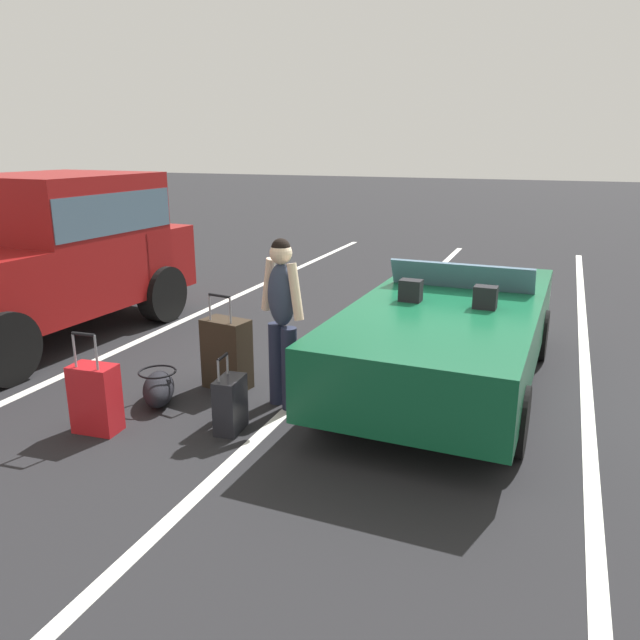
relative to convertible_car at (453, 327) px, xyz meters
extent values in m
plane|color=black|center=(-0.21, 0.01, -0.59)|extent=(80.00, 80.00, 0.00)
cube|color=silver|center=(-0.21, -1.39, -0.59)|extent=(18.00, 0.12, 0.01)
cube|color=silver|center=(-0.21, 1.31, -0.59)|extent=(18.00, 0.12, 0.01)
cube|color=silver|center=(-0.21, 4.01, -0.59)|extent=(18.00, 0.12, 0.01)
cube|color=#0F4C2D|center=(-0.21, 0.01, 0.03)|extent=(4.14, 1.86, 0.64)
cube|color=#0F4C2D|center=(1.23, -0.03, -0.08)|extent=(1.35, 1.70, 0.38)
cube|color=slate|center=(0.30, -0.01, 0.50)|extent=(0.22, 1.55, 0.31)
cube|color=black|center=(-0.40, 0.38, 0.46)|extent=(0.17, 0.22, 0.22)
cube|color=black|center=(-0.42, -0.36, 0.46)|extent=(0.17, 0.22, 0.22)
cylinder|color=black|center=(1.08, 0.78, -0.29)|extent=(0.61, 0.24, 0.60)
cylinder|color=black|center=(1.04, -0.84, -0.29)|extent=(0.61, 0.24, 0.60)
cylinder|color=black|center=(-1.46, 0.85, -0.29)|extent=(0.61, 0.24, 0.60)
cylinder|color=black|center=(-1.50, -0.77, -0.29)|extent=(0.61, 0.24, 0.60)
cube|color=#2D2319|center=(-1.09, 2.14, -0.22)|extent=(0.35, 0.52, 0.74)
cube|color=black|center=(-0.94, 2.12, -0.27)|extent=(0.08, 0.38, 0.41)
cylinder|color=gray|center=(-1.15, 2.28, 0.29)|extent=(0.02, 0.02, 0.27)
cylinder|color=gray|center=(-1.19, 2.02, 0.29)|extent=(0.02, 0.02, 0.27)
cylinder|color=black|center=(-1.17, 2.15, 0.42)|extent=(0.07, 0.27, 0.03)
sphere|color=black|center=(-1.17, 2.32, -0.57)|extent=(0.04, 0.04, 0.04)
sphere|color=black|center=(-1.22, 1.99, -0.57)|extent=(0.04, 0.04, 0.04)
cube|color=red|center=(-2.42, 2.71, -0.28)|extent=(0.27, 0.42, 0.62)
cylinder|color=gray|center=(-2.50, 2.81, 0.19)|extent=(0.02, 0.02, 0.31)
cylinder|color=gray|center=(-2.48, 2.59, 0.19)|extent=(0.02, 0.02, 0.31)
cylinder|color=black|center=(-2.49, 2.70, 0.34)|extent=(0.04, 0.22, 0.03)
sphere|color=black|center=(-2.52, 2.84, -0.57)|extent=(0.04, 0.04, 0.04)
sphere|color=black|center=(-2.50, 2.56, -0.57)|extent=(0.04, 0.04, 0.04)
cube|color=black|center=(-1.98, 1.60, -0.34)|extent=(0.36, 0.23, 0.50)
cylinder|color=gray|center=(-1.89, 1.67, 0.01)|extent=(0.02, 0.02, 0.19)
cylinder|color=gray|center=(-2.08, 1.65, 0.01)|extent=(0.02, 0.02, 0.19)
cylinder|color=black|center=(-1.98, 1.66, 0.10)|extent=(0.19, 0.05, 0.03)
sphere|color=black|center=(-1.87, 1.69, -0.57)|extent=(0.04, 0.04, 0.04)
sphere|color=black|center=(-2.10, 1.67, -0.57)|extent=(0.04, 0.04, 0.04)
ellipsoid|color=black|center=(-1.71, 2.57, -0.44)|extent=(0.70, 0.58, 0.30)
torus|color=black|center=(-1.71, 2.57, -0.26)|extent=(0.51, 0.51, 0.02)
cylinder|color=#1E2338|center=(-1.27, 1.48, -0.18)|extent=(0.20, 0.20, 0.82)
cylinder|color=#1E2338|center=(-1.36, 1.31, -0.18)|extent=(0.20, 0.20, 0.82)
ellipsoid|color=#2D384C|center=(-1.31, 1.39, 0.53)|extent=(0.34, 0.39, 0.60)
sphere|color=beige|center=(-1.31, 1.39, 0.93)|extent=(0.21, 0.21, 0.21)
sphere|color=black|center=(-1.31, 1.39, 0.97)|extent=(0.18, 0.18, 0.18)
cylinder|color=beige|center=(-1.22, 1.58, 0.60)|extent=(0.17, 0.21, 0.53)
cylinder|color=beige|center=(-1.41, 1.21, 0.60)|extent=(0.17, 0.21, 0.53)
cube|color=maroon|center=(1.05, 5.16, 0.26)|extent=(1.18, 1.95, 0.90)
cube|color=maroon|center=(0.00, 5.21, 0.66)|extent=(2.18, 1.99, 1.70)
cube|color=slate|center=(0.00, 5.21, 1.04)|extent=(2.14, 2.01, 0.51)
cylinder|color=black|center=(0.87, 6.07, -0.19)|extent=(0.81, 0.31, 0.80)
cylinder|color=black|center=(0.79, 4.27, -0.19)|extent=(0.81, 0.31, 0.80)
cylinder|color=black|center=(-1.88, 4.39, -0.19)|extent=(0.81, 0.31, 0.80)
camera|label=1|loc=(-6.38, -0.99, 1.90)|focal=34.57mm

